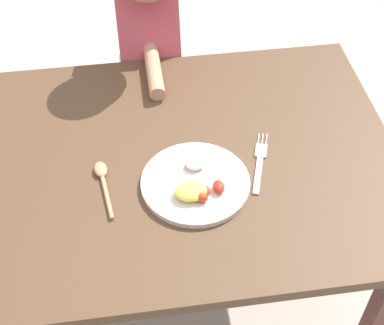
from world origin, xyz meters
The scene contains 6 objects.
ground_plane centered at (0.00, 0.00, 0.00)m, with size 8.00×8.00×0.00m, color #B5A99B.
dining_table centered at (0.00, 0.00, 0.59)m, with size 1.29×0.86×0.66m.
plate centered at (0.10, -0.10, 0.67)m, with size 0.27×0.27×0.04m.
fork centered at (0.27, -0.05, 0.66)m, with size 0.08×0.21×0.01m.
spoon centered at (-0.13, -0.05, 0.67)m, with size 0.05×0.19×0.02m.
person centered at (0.04, 0.53, 0.56)m, with size 0.20×0.42×1.03m.
Camera 1 is at (-0.04, -1.02, 1.74)m, focal length 53.64 mm.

